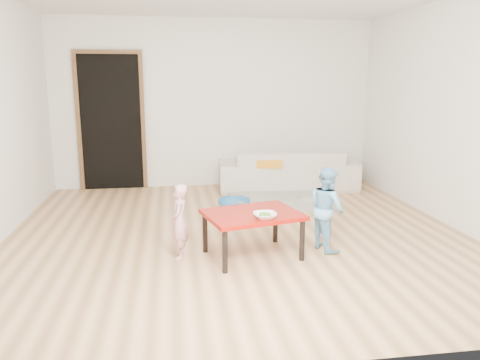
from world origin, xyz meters
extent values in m
cube|color=#9D7143|center=(0.00, 0.00, 0.00)|extent=(5.00, 5.00, 0.01)
cube|color=white|center=(0.00, 2.50, 1.30)|extent=(5.00, 0.02, 2.60)
cube|color=white|center=(2.50, 0.00, 1.30)|extent=(0.02, 5.00, 2.60)
imported|color=beige|center=(1.08, 2.05, 0.31)|extent=(2.18, 0.99, 0.62)
cube|color=orange|center=(0.71, 1.84, 0.47)|extent=(0.52, 0.48, 0.12)
imported|color=white|center=(0.13, -0.91, 0.46)|extent=(0.21, 0.21, 0.05)
imported|color=#D56177|center=(-0.65, -0.64, 0.36)|extent=(0.20, 0.28, 0.72)
imported|color=#559CC7|center=(0.82, -0.61, 0.42)|extent=(0.41, 0.48, 0.84)
imported|color=teal|center=(0.10, 0.98, 0.07)|extent=(0.43, 0.43, 0.13)
camera|label=1|loc=(-0.70, -4.92, 1.68)|focal=35.00mm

